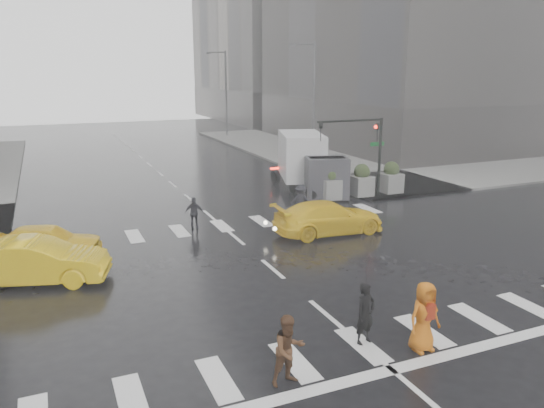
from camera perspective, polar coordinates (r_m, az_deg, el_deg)
name	(u,v)px	position (r m, az deg, el deg)	size (l,w,h in m)	color
ground	(273,269)	(19.49, 0.08, -7.01)	(120.00, 120.00, 0.00)	black
sidewalk_ne	(410,160)	(43.93, 14.58, 4.65)	(35.00, 35.00, 0.15)	slate
building_ne_far	(303,4)	(81.71, 3.39, 20.72)	(26.05, 26.05, 36.00)	gray
road_markings	(273,269)	(19.48, 0.08, -6.99)	(18.00, 48.00, 0.01)	silver
traffic_signal_pole	(365,142)	(29.77, 9.99, 6.62)	(4.45, 0.42, 4.50)	black
street_lamp_near	(312,100)	(39.15, 4.32, 11.13)	(2.15, 0.22, 9.00)	#59595B
street_lamp_far	(225,90)	(57.62, -5.11, 12.11)	(2.15, 0.22, 9.00)	#59595B
planter_west	(330,184)	(29.28, 6.31, 2.18)	(1.10, 1.10, 1.80)	slate
planter_mid	(362,181)	(30.30, 9.61, 2.48)	(1.10, 1.10, 1.80)	slate
planter_east	(391,178)	(31.41, 12.68, 2.75)	(1.10, 1.10, 1.80)	slate
pedestrian_black	(367,287)	(14.12, 10.15, -8.75)	(1.15, 1.17, 2.43)	black
pedestrian_brown	(289,350)	(12.57, 1.83, -15.43)	(0.82, 0.64, 1.70)	#4D2F1B
pedestrian_orange	(424,317)	(14.39, 16.05, -11.56)	(0.94, 0.63, 1.87)	#C5600D
pedestrian_far_a	(194,213)	(24.29, -8.35, -0.98)	(0.87, 0.53, 1.49)	black
pedestrian_far_b	(300,201)	(26.16, 3.07, 0.37)	(1.03, 0.57, 1.59)	black
taxi_front	(46,242)	(22.01, -23.13, -3.76)	(1.64, 4.07, 1.39)	yellow
taxi_mid	(37,261)	(19.71, -23.97, -5.66)	(1.62, 4.66, 1.54)	yellow
taxi_rear	(329,218)	(23.53, 6.11, -1.46)	(2.03, 4.40, 1.45)	yellow
box_truck	(308,161)	(31.57, 3.88, 4.61)	(2.37, 6.31, 3.35)	silver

